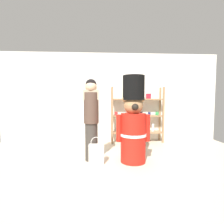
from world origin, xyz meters
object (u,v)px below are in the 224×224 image
person_shopper (91,117)px  shopping_bag (96,154)px  teddy_bear_guard (133,122)px  merchandise_shelf (137,115)px

person_shopper → shopping_bag: person_shopper is taller
teddy_bear_guard → shopping_bag: (-0.73, -0.06, -0.60)m
merchandise_shelf → person_shopper: (-1.24, -1.48, 0.10)m
merchandise_shelf → person_shopper: size_ratio=0.96×
shopping_bag → person_shopper: bearing=116.1°
merchandise_shelf → person_shopper: person_shopper is taller
merchandise_shelf → teddy_bear_guard: 1.68m
merchandise_shelf → shopping_bag: size_ratio=3.04×
teddy_bear_guard → person_shopper: bearing=169.7°
teddy_bear_guard → shopping_bag: teddy_bear_guard is taller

